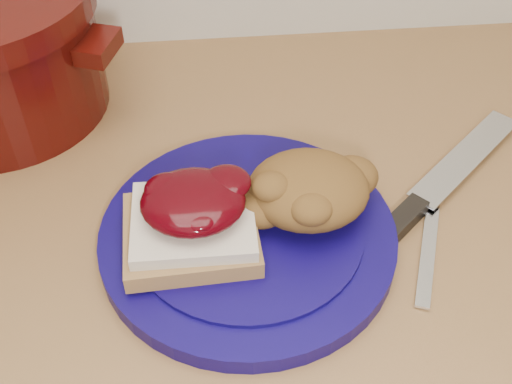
{
  "coord_description": "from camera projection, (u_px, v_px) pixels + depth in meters",
  "views": [
    {
      "loc": [
        -0.03,
        1.0,
        1.38
      ],
      "look_at": [
        0.01,
        1.44,
        0.95
      ],
      "focal_mm": 45.0,
      "sensor_mm": 36.0,
      "label": 1
    }
  ],
  "objects": [
    {
      "name": "butter_knife",
      "position": [
        430.0,
        236.0,
        0.64
      ],
      "size": [
        0.08,
        0.17,
        0.0
      ],
      "primitive_type": "cube",
      "rotation": [
        0.0,
        0.0,
        1.21
      ],
      "color": "silver",
      "rests_on": "wood_countertop"
    },
    {
      "name": "stuffing_mound",
      "position": [
        308.0,
        189.0,
        0.61
      ],
      "size": [
        0.12,
        0.11,
        0.06
      ],
      "primitive_type": "ellipsoid",
      "rotation": [
        0.0,
        0.0,
        -0.06
      ],
      "color": "brown",
      "rests_on": "plate"
    },
    {
      "name": "plate",
      "position": [
        248.0,
        236.0,
        0.63
      ],
      "size": [
        0.31,
        0.31,
        0.02
      ],
      "primitive_type": "cylinder",
      "rotation": [
        0.0,
        0.0,
        -0.06
      ],
      "color": "#0C0547",
      "rests_on": "wood_countertop"
    },
    {
      "name": "sandwich",
      "position": [
        192.0,
        219.0,
        0.59
      ],
      "size": [
        0.13,
        0.11,
        0.06
      ],
      "rotation": [
        0.0,
        0.0,
        -0.06
      ],
      "color": "olive",
      "rests_on": "plate"
    },
    {
      "name": "chef_knife",
      "position": [
        411.0,
        211.0,
        0.65
      ],
      "size": [
        0.24,
        0.23,
        0.02
      ],
      "rotation": [
        0.0,
        0.0,
        0.74
      ],
      "color": "black",
      "rests_on": "wood_countertop"
    }
  ]
}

